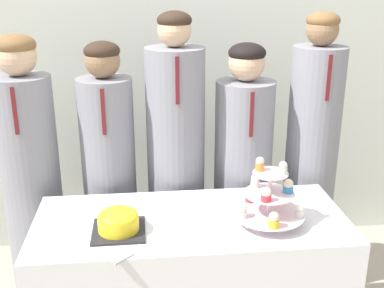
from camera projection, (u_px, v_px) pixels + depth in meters
The scene contains 9 objects.
wall_back at pixel (172, 37), 2.90m from camera, with size 9.00×0.06×2.70m.
round_cake at pixel (118, 221), 1.95m from camera, with size 0.21×0.21×0.10m.
cake_knife at pixel (134, 253), 1.81m from camera, with size 0.23×0.21×0.01m.
cupcake_stand at pixel (269, 198), 2.00m from camera, with size 0.31×0.31×0.29m.
student_0 at pixel (32, 186), 2.44m from camera, with size 0.29×0.30×1.45m.
student_1 at pixel (110, 186), 2.49m from camera, with size 0.27×0.28×1.42m.
student_2 at pixel (176, 173), 2.50m from camera, with size 0.29×0.30×1.55m.
student_3 at pixel (242, 183), 2.56m from camera, with size 0.30×0.31×1.40m.
student_4 at pixel (310, 167), 2.58m from camera, with size 0.27×0.28×1.54m.
Camera 1 is at (-0.19, -1.54, 1.71)m, focal length 45.00 mm.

